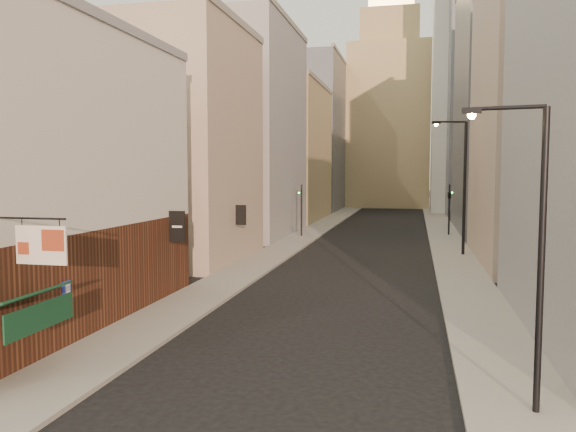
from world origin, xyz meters
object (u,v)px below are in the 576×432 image
object	(u,v)px
streetlamp_near	(533,241)
traffic_light_right	(449,198)
white_tower	(460,89)
clock_tower	(390,107)
streetlamp_mid	(461,180)
traffic_light_left	(301,200)

from	to	relation	value
streetlamp_near	traffic_light_right	size ratio (longest dim) A/B	1.57
white_tower	clock_tower	bearing A→B (deg)	128.16
streetlamp_mid	traffic_light_right	world-z (taller)	streetlamp_mid
streetlamp_mid	clock_tower	bearing A→B (deg)	83.85
streetlamp_near	streetlamp_mid	xyz separation A→B (m)	(0.37, 27.74, 1.15)
streetlamp_near	streetlamp_mid	distance (m)	27.76
white_tower	traffic_light_left	world-z (taller)	white_tower
streetlamp_near	traffic_light_right	distance (m)	40.99
clock_tower	traffic_light_right	bearing A→B (deg)	-80.40
streetlamp_mid	traffic_light_left	size ratio (longest dim) A/B	1.97
clock_tower	streetlamp_mid	xyz separation A→B (m)	(7.97, -60.12, -12.01)
traffic_light_left	traffic_light_right	distance (m)	14.26
traffic_light_left	traffic_light_right	xyz separation A→B (m)	(13.66, 4.06, 0.22)
streetlamp_mid	traffic_light_right	size ratio (longest dim) A/B	1.97
streetlamp_near	traffic_light_right	bearing A→B (deg)	97.44
clock_tower	white_tower	xyz separation A→B (m)	(11.00, -14.00, 0.97)
streetlamp_mid	traffic_light_right	bearing A→B (deg)	76.47
white_tower	traffic_light_right	distance (m)	36.21
white_tower	streetlamp_mid	size ratio (longest dim) A/B	4.21
traffic_light_left	streetlamp_near	bearing A→B (deg)	93.05
traffic_light_left	traffic_light_right	size ratio (longest dim) A/B	1.00
clock_tower	white_tower	bearing A→B (deg)	-51.84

